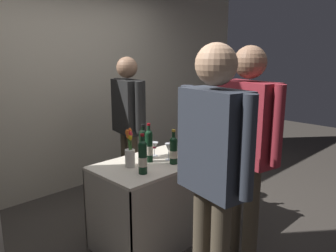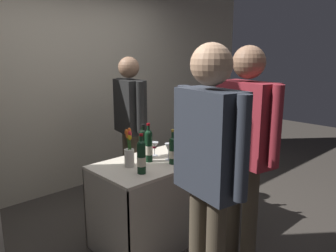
# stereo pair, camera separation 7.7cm
# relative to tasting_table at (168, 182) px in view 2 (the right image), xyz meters

# --- Properties ---
(ground_plane) EXTENTS (12.00, 12.00, 0.00)m
(ground_plane) POSITION_rel_tasting_table_xyz_m (0.00, 0.00, -0.52)
(ground_plane) COLOR #38332D
(back_partition) EXTENTS (6.40, 0.12, 2.72)m
(back_partition) POSITION_rel_tasting_table_xyz_m (0.00, 1.71, 0.84)
(back_partition) COLOR #B2A893
(back_partition) RESTS_ON ground_plane
(tasting_table) EXTENTS (1.42, 0.65, 0.77)m
(tasting_table) POSITION_rel_tasting_table_xyz_m (0.00, 0.00, 0.00)
(tasting_table) COLOR beige
(tasting_table) RESTS_ON ground_plane
(featured_wine_bottle) EXTENTS (0.07, 0.07, 0.33)m
(featured_wine_bottle) POSITION_rel_tasting_table_xyz_m (0.55, 0.16, 0.39)
(featured_wine_bottle) COLOR #192333
(featured_wine_bottle) RESTS_ON tasting_table
(display_bottle_0) EXTENTS (0.07, 0.07, 0.35)m
(display_bottle_0) POSITION_rel_tasting_table_xyz_m (-0.21, 0.03, 0.40)
(display_bottle_0) COLOR black
(display_bottle_0) RESTS_ON tasting_table
(display_bottle_1) EXTENTS (0.07, 0.07, 0.30)m
(display_bottle_1) POSITION_rel_tasting_table_xyz_m (0.45, -0.15, 0.38)
(display_bottle_1) COLOR black
(display_bottle_1) RESTS_ON tasting_table
(display_bottle_2) EXTENTS (0.07, 0.07, 0.34)m
(display_bottle_2) POSITION_rel_tasting_table_xyz_m (0.29, -0.05, 0.39)
(display_bottle_2) COLOR #192333
(display_bottle_2) RESTS_ON tasting_table
(display_bottle_3) EXTENTS (0.07, 0.07, 0.33)m
(display_bottle_3) POSITION_rel_tasting_table_xyz_m (-0.44, -0.15, 0.39)
(display_bottle_3) COLOR black
(display_bottle_3) RESTS_ON tasting_table
(display_bottle_4) EXTENTS (0.07, 0.07, 0.31)m
(display_bottle_4) POSITION_rel_tasting_table_xyz_m (-0.09, -0.16, 0.38)
(display_bottle_4) COLOR black
(display_bottle_4) RESTS_ON tasting_table
(display_bottle_5) EXTENTS (0.08, 0.08, 0.32)m
(display_bottle_5) POSITION_rel_tasting_table_xyz_m (-0.18, 0.14, 0.39)
(display_bottle_5) COLOR black
(display_bottle_5) RESTS_ON tasting_table
(display_bottle_6) EXTENTS (0.08, 0.08, 0.35)m
(display_bottle_6) POSITION_rel_tasting_table_xyz_m (0.49, -0.03, 0.40)
(display_bottle_6) COLOR #192333
(display_bottle_6) RESTS_ON tasting_table
(wine_glass_near_vendor) EXTENTS (0.08, 0.08, 0.13)m
(wine_glass_near_vendor) POSITION_rel_tasting_table_xyz_m (-0.05, 0.13, 0.34)
(wine_glass_near_vendor) COLOR silver
(wine_glass_near_vendor) RESTS_ON tasting_table
(wine_glass_mid) EXTENTS (0.07, 0.07, 0.15)m
(wine_glass_mid) POSITION_rel_tasting_table_xyz_m (-0.05, -0.06, 0.36)
(wine_glass_mid) COLOR silver
(wine_glass_mid) RESTS_ON tasting_table
(flower_vase) EXTENTS (0.08, 0.08, 0.33)m
(flower_vase) POSITION_rel_tasting_table_xyz_m (-0.41, 0.05, 0.37)
(flower_vase) COLOR silver
(flower_vase) RESTS_ON tasting_table
(brochure_stand) EXTENTS (0.16, 0.04, 0.13)m
(brochure_stand) POSITION_rel_tasting_table_xyz_m (0.39, 0.16, 0.31)
(brochure_stand) COLOR silver
(brochure_stand) RESTS_ON tasting_table
(vendor_presenter) EXTENTS (0.29, 0.59, 1.68)m
(vendor_presenter) POSITION_rel_tasting_table_xyz_m (0.17, 0.80, 0.49)
(vendor_presenter) COLOR #4C4233
(vendor_presenter) RESTS_ON ground_plane
(taster_foreground_right) EXTENTS (0.29, 0.61, 1.78)m
(taster_foreground_right) POSITION_rel_tasting_table_xyz_m (-0.54, -0.93, 0.57)
(taster_foreground_right) COLOR #4C4233
(taster_foreground_right) RESTS_ON ground_plane
(taster_foreground_left) EXTENTS (0.30, 0.63, 1.78)m
(taster_foreground_left) POSITION_rel_tasting_table_xyz_m (0.09, -0.76, 0.57)
(taster_foreground_left) COLOR #4C4233
(taster_foreground_left) RESTS_ON ground_plane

